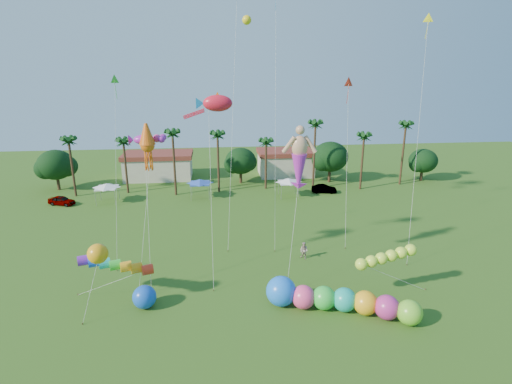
{
  "coord_description": "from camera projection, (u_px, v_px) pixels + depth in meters",
  "views": [
    {
      "loc": [
        -3.64,
        -24.04,
        19.53
      ],
      "look_at": [
        0.0,
        10.0,
        9.0
      ],
      "focal_mm": 28.0,
      "sensor_mm": 36.0,
      "label": 1
    }
  ],
  "objects": [
    {
      "name": "orange_ball_kite",
      "position": [
        98.0,
        254.0,
        32.05
      ],
      "size": [
        2.27,
        2.58,
        6.19
      ],
      "color": "orange",
      "rests_on": "ground"
    },
    {
      "name": "squid_kite",
      "position": [
        147.0,
        145.0,
        35.66
      ],
      "size": [
        2.16,
        4.77,
        15.1
      ],
      "color": "#DC5A12",
      "rests_on": "ground"
    },
    {
      "name": "buildings_row",
      "position": [
        217.0,
        166.0,
        75.58
      ],
      "size": [
        35.0,
        7.0,
        4.0
      ],
      "color": "beige",
      "rests_on": "ground"
    },
    {
      "name": "delta_kite_yellow",
      "position": [
        428.0,
        26.0,
        39.35
      ],
      "size": [
        2.39,
        5.29,
        24.88
      ],
      "color": "yellow",
      "rests_on": "ground"
    },
    {
      "name": "ground",
      "position": [
        271.0,
        350.0,
        28.96
      ],
      "size": [
        160.0,
        160.0,
        0.0
      ],
      "primitive_type": "plane",
      "color": "#285116",
      "rests_on": "ground"
    },
    {
      "name": "delta_kite_green",
      "position": [
        115.0,
        85.0,
        38.23
      ],
      "size": [
        1.39,
        3.82,
        19.12
      ],
      "color": "green",
      "rests_on": "ground"
    },
    {
      "name": "blue_ball",
      "position": [
        144.0,
        297.0,
        33.94
      ],
      "size": [
        2.01,
        2.01,
        2.01
      ],
      "primitive_type": "sphere",
      "color": "blue",
      "rests_on": "ground"
    },
    {
      "name": "fish_kite",
      "position": [
        218.0,
        103.0,
        37.1
      ],
      "size": [
        4.24,
        6.34,
        17.39
      ],
      "color": "red",
      "rests_on": "ground"
    },
    {
      "name": "merman_kite",
      "position": [
        299.0,
        162.0,
        37.31
      ],
      "size": [
        3.29,
        5.81,
        14.13
      ],
      "color": "tan",
      "rests_on": "ground"
    },
    {
      "name": "tree_line",
      "position": [
        256.0,
        160.0,
        69.88
      ],
      "size": [
        69.46,
        8.91,
        11.0
      ],
      "color": "#3A2819",
      "rests_on": "ground"
    },
    {
      "name": "caterpillar_inflatable",
      "position": [
        335.0,
        300.0,
        33.37
      ],
      "size": [
        12.42,
        6.5,
        2.61
      ],
      "rotation": [
        0.0,
        0.0,
        -0.36
      ],
      "color": "#FC4285",
      "rests_on": "ground"
    },
    {
      "name": "green_worm",
      "position": [
        361.0,
        264.0,
        34.77
      ],
      "size": [
        9.55,
        1.71,
        3.92
      ],
      "color": "#C6F937",
      "rests_on": "ground"
    },
    {
      "name": "delta_kite_red",
      "position": [
        349.0,
        85.0,
        43.68
      ],
      "size": [
        1.37,
        4.1,
        18.8
      ],
      "color": "red",
      "rests_on": "ground"
    },
    {
      "name": "rainbow_tube",
      "position": [
        128.0,
        271.0,
        34.28
      ],
      "size": [
        8.32,
        2.47,
        3.45
      ],
      "color": "red",
      "rests_on": "ground"
    },
    {
      "name": "spectator_b",
      "position": [
        304.0,
        251.0,
        42.78
      ],
      "size": [
        1.13,
        1.15,
        1.87
      ],
      "primitive_type": "imported",
      "rotation": [
        0.0,
        0.0,
        -0.82
      ],
      "color": "#AF9592",
      "rests_on": "ground"
    },
    {
      "name": "car_a",
      "position": [
        62.0,
        201.0,
        59.93
      ],
      "size": [
        4.33,
        2.89,
        1.37
      ],
      "primitive_type": "imported",
      "rotation": [
        0.0,
        0.0,
        1.22
      ],
      "color": "#4C4C54",
      "rests_on": "ground"
    },
    {
      "name": "tent_row",
      "position": [
        200.0,
        182.0,
        62.08
      ],
      "size": [
        31.0,
        4.0,
        0.6
      ],
      "color": "white",
      "rests_on": "ground"
    },
    {
      "name": "car_b",
      "position": [
        324.0,
        189.0,
        65.87
      ],
      "size": [
        4.26,
        2.12,
        1.34
      ],
      "primitive_type": "imported",
      "rotation": [
        0.0,
        0.0,
        1.39
      ],
      "color": "#4C4C54",
      "rests_on": "ground"
    },
    {
      "name": "lobster_kite",
      "position": [
        144.0,
        140.0,
        36.32
      ],
      "size": [
        3.57,
        5.72,
        14.08
      ],
      "color": "purple",
      "rests_on": "ground"
    }
  ]
}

